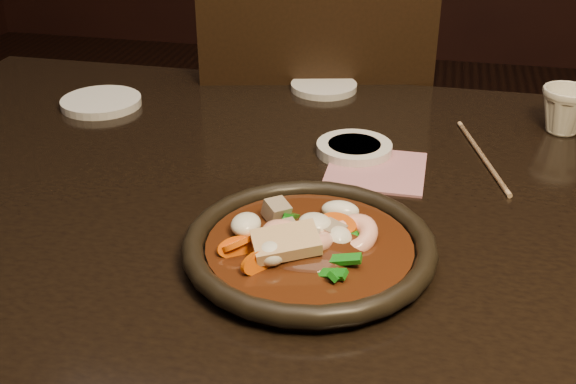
% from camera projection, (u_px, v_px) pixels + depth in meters
% --- Properties ---
extents(table, '(1.60, 0.90, 0.75)m').
position_uv_depth(table, '(378.00, 251.00, 0.96)').
color(table, black).
rests_on(table, floor).
extents(chair, '(0.54, 0.54, 0.95)m').
position_uv_depth(chair, '(311.00, 166.00, 1.55)').
color(chair, black).
rests_on(chair, floor).
extents(plate, '(0.28, 0.28, 0.03)m').
position_uv_depth(plate, '(309.00, 247.00, 0.80)').
color(plate, black).
rests_on(plate, table).
extents(stirfry, '(0.18, 0.16, 0.06)m').
position_uv_depth(stirfry, '(307.00, 242.00, 0.80)').
color(stirfry, '#351709').
rests_on(stirfry, plate).
extents(soy_dish, '(0.11, 0.11, 0.02)m').
position_uv_depth(soy_dish, '(354.00, 148.00, 1.05)').
color(soy_dish, silver).
rests_on(soy_dish, table).
extents(saucer_left, '(0.13, 0.13, 0.01)m').
position_uv_depth(saucer_left, '(101.00, 102.00, 1.22)').
color(saucer_left, silver).
rests_on(saucer_left, table).
extents(saucer_right, '(0.12, 0.12, 0.01)m').
position_uv_depth(saucer_right, '(324.00, 87.00, 1.29)').
color(saucer_right, silver).
rests_on(saucer_right, table).
extents(tea_cup, '(0.09, 0.09, 0.08)m').
position_uv_depth(tea_cup, '(565.00, 109.00, 1.10)').
color(tea_cup, beige).
rests_on(tea_cup, table).
extents(chopsticks, '(0.07, 0.23, 0.01)m').
position_uv_depth(chopsticks, '(482.00, 156.00, 1.04)').
color(chopsticks, tan).
rests_on(chopsticks, table).
extents(napkin, '(0.13, 0.13, 0.00)m').
position_uv_depth(napkin, '(376.00, 170.00, 1.00)').
color(napkin, '#B46E7B').
rests_on(napkin, table).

